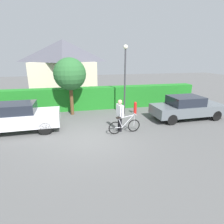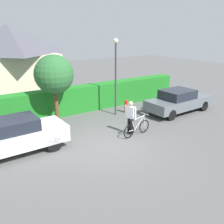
# 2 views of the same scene
# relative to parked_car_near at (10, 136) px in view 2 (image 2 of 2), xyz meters

# --- Properties ---
(ground_plane) EXTENTS (60.00, 60.00, 0.00)m
(ground_plane) POSITION_rel_parked_car_near_xyz_m (3.66, -1.64, -0.79)
(ground_plane) COLOR #545454
(hedge_row) EXTENTS (17.05, 0.90, 1.57)m
(hedge_row) POSITION_rel_parked_car_near_xyz_m (3.66, 3.52, -0.00)
(hedge_row) COLOR #1E7521
(hedge_row) RESTS_ON ground
(house_distant) EXTENTS (6.06, 5.74, 5.25)m
(house_distant) POSITION_rel_parked_car_near_xyz_m (2.32, 9.49, 1.90)
(house_distant) COLOR beige
(house_distant) RESTS_ON ground
(parked_car_near) EXTENTS (4.43, 1.71, 1.50)m
(parked_car_near) POSITION_rel_parked_car_near_xyz_m (0.00, 0.00, 0.00)
(parked_car_near) COLOR silver
(parked_car_near) RESTS_ON ground
(parked_car_far) EXTENTS (4.41, 1.81, 1.42)m
(parked_car_far) POSITION_rel_parked_car_near_xyz_m (9.75, -0.00, -0.07)
(parked_car_far) COLOR slate
(parked_car_far) RESTS_ON ground
(bicycle) EXTENTS (1.68, 0.50, 0.98)m
(bicycle) POSITION_rel_parked_car_near_xyz_m (5.42, -1.31, -0.42)
(bicycle) COLOR black
(bicycle) RESTS_ON ground
(person_rider) EXTENTS (0.30, 0.66, 1.66)m
(person_rider) POSITION_rel_parked_car_near_xyz_m (5.24, -1.01, 0.18)
(person_rider) COLOR black
(person_rider) RESTS_ON ground
(street_lamp) EXTENTS (0.28, 0.28, 4.40)m
(street_lamp) POSITION_rel_parked_car_near_xyz_m (6.29, 1.75, 2.04)
(street_lamp) COLOR #38383D
(street_lamp) RESTS_ON ground
(tree_kerbside) EXTENTS (2.03, 2.03, 3.67)m
(tree_kerbside) POSITION_rel_parked_car_near_xyz_m (2.87, 2.38, 1.84)
(tree_kerbside) COLOR brown
(tree_kerbside) RESTS_ON ground
(fire_hydrant) EXTENTS (0.20, 0.20, 0.81)m
(fire_hydrant) POSITION_rel_parked_car_near_xyz_m (7.03, 1.70, -0.38)
(fire_hydrant) COLOR red
(fire_hydrant) RESTS_ON ground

